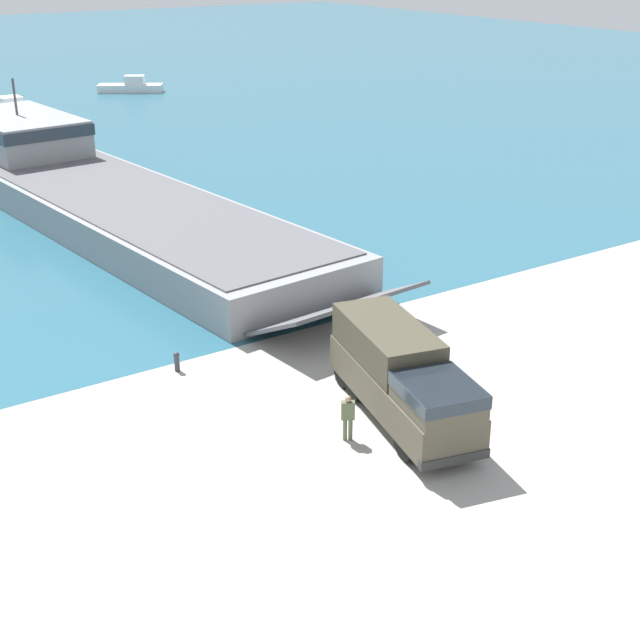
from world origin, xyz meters
The scene contains 7 objects.
ground_plane centered at (0.00, 0.00, 0.00)m, with size 240.00×240.00×0.00m, color #A8A59E.
landing_craft centered at (-1.50, 28.31, 1.55)m, with size 12.00×41.77×6.79m.
military_truck centered at (-1.61, -2.48, 1.60)m, with size 4.08×8.13×3.03m.
soldier_on_ramp centered at (-4.01, -2.67, 0.95)m, with size 0.50×0.44×1.65m.
moored_boat_b centered at (3.76, 62.93, 0.57)m, with size 3.29×6.74×1.71m.
moored_boat_c centered at (18.47, 69.84, 0.58)m, with size 6.86×5.33×1.76m.
mooring_bollard centered at (-6.51, 5.14, 0.43)m, with size 0.24×0.24×0.79m.
Camera 1 is at (-18.91, -23.47, 15.29)m, focal length 50.00 mm.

